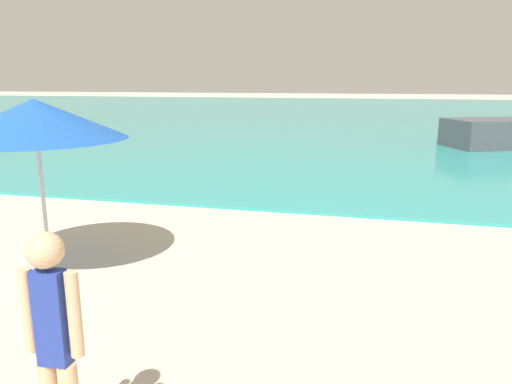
% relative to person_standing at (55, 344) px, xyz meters
% --- Properties ---
extents(water, '(160.00, 60.00, 0.06)m').
position_rel_person_standing_xyz_m(water, '(0.38, 36.44, -0.89)').
color(water, teal).
rests_on(water, ground).
extents(person_standing, '(0.37, 0.21, 1.62)m').
position_rel_person_standing_xyz_m(person_standing, '(0.00, 0.00, 0.00)').
color(person_standing, '#DDAD84').
rests_on(person_standing, ground).
extents(beach_umbrella, '(2.21, 2.21, 2.24)m').
position_rel_person_standing_xyz_m(beach_umbrella, '(-2.26, 2.88, 1.07)').
color(beach_umbrella, '#B7B7BC').
rests_on(beach_umbrella, ground).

